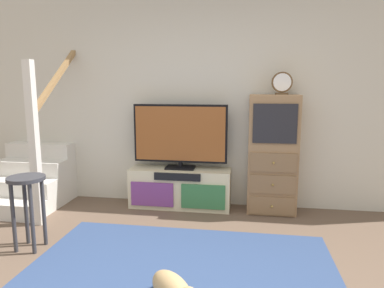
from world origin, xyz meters
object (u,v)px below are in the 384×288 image
(media_console, at_px, (180,188))
(bar_stool_near, at_px, (27,195))
(desk_clock, at_px, (282,83))
(side_cabinet, at_px, (273,155))
(television, at_px, (180,135))

(media_console, xyz_separation_m, bar_stool_near, (-1.19, -1.35, 0.27))
(desk_clock, height_order, bar_stool_near, desk_clock)
(side_cabinet, bearing_deg, desk_clock, -11.52)
(side_cabinet, height_order, bar_stool_near, side_cabinet)
(desk_clock, bearing_deg, side_cabinet, 168.48)
(media_console, distance_m, desk_clock, 1.78)
(side_cabinet, distance_m, desk_clock, 0.85)
(television, bearing_deg, media_console, -90.00)
(television, relative_size, side_cabinet, 0.82)
(bar_stool_near, bearing_deg, television, 49.14)
(media_console, height_order, side_cabinet, side_cabinet)
(television, relative_size, desk_clock, 4.49)
(media_console, height_order, desk_clock, desk_clock)
(television, xyz_separation_m, desk_clock, (1.20, -0.03, 0.63))
(side_cabinet, xyz_separation_m, bar_stool_near, (-2.32, -1.36, -0.19))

